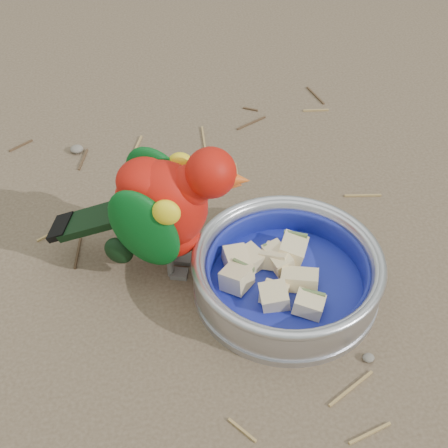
{
  "coord_description": "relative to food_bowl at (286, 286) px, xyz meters",
  "views": [
    {
      "loc": [
        -0.16,
        -0.51,
        0.62
      ],
      "look_at": [
        -0.07,
        0.05,
        0.08
      ],
      "focal_mm": 50.0,
      "sensor_mm": 36.0,
      "label": 1
    }
  ],
  "objects": [
    {
      "name": "fruit_wedges",
      "position": [
        0.0,
        0.0,
        0.02
      ],
      "size": [
        0.14,
        0.14,
        0.03
      ],
      "primitive_type": null,
      "color": "beige",
      "rests_on": "food_bowl"
    },
    {
      "name": "food_bowl",
      "position": [
        0.0,
        0.0,
        0.0
      ],
      "size": [
        0.24,
        0.24,
        0.02
      ],
      "primitive_type": "cylinder",
      "color": "#B2B2BA",
      "rests_on": "ground"
    },
    {
      "name": "ground_debris",
      "position": [
        0.02,
        0.06,
        -0.01
      ],
      "size": [
        0.9,
        0.8,
        0.01
      ],
      "primitive_type": null,
      "color": "#9D7D48",
      "rests_on": "ground"
    },
    {
      "name": "bowl_wall",
      "position": [
        0.0,
        0.0,
        0.03
      ],
      "size": [
        0.24,
        0.24,
        0.04
      ],
      "primitive_type": null,
      "color": "#B2B2BA",
      "rests_on": "food_bowl"
    },
    {
      "name": "ground",
      "position": [
        -0.0,
        -0.0,
        -0.01
      ],
      "size": [
        60.0,
        60.0,
        0.0
      ],
      "primitive_type": "plane",
      "color": "brown"
    },
    {
      "name": "lory_parrot",
      "position": [
        -0.14,
        0.07,
        0.09
      ],
      "size": [
        0.26,
        0.18,
        0.19
      ],
      "primitive_type": null,
      "rotation": [
        0.0,
        0.0,
        -1.87
      ],
      "color": "#B81209",
      "rests_on": "ground"
    }
  ]
}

